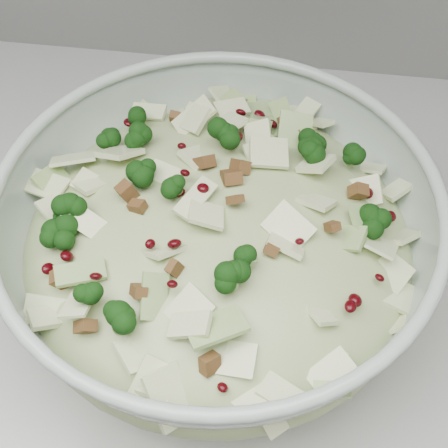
# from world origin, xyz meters

# --- Properties ---
(counter) EXTENTS (3.60, 0.60, 0.90)m
(counter) POSITION_xyz_m (0.00, 1.70, 0.45)
(counter) COLOR #A8A9A4
(counter) RESTS_ON floor
(mixing_bowl) EXTENTS (0.49, 0.49, 0.15)m
(mixing_bowl) POSITION_xyz_m (-0.05, 1.60, 0.98)
(mixing_bowl) COLOR #A3B4A8
(mixing_bowl) RESTS_ON counter
(salad) EXTENTS (0.47, 0.47, 0.15)m
(salad) POSITION_xyz_m (-0.05, 1.60, 1.00)
(salad) COLOR #A5B179
(salad) RESTS_ON mixing_bowl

